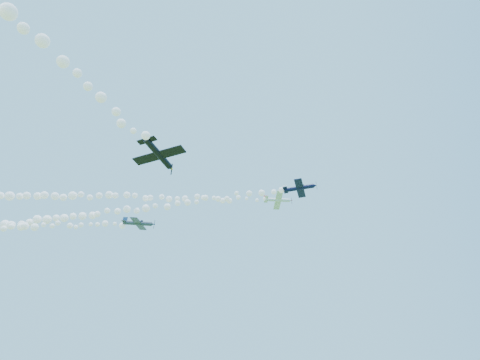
% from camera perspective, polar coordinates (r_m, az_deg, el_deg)
% --- Properties ---
extents(plane_white, '(7.46, 7.78, 2.34)m').
position_cam_1_polar(plane_white, '(103.42, 5.43, -2.83)').
color(plane_white, white).
extents(smoke_trail_white, '(69.76, 22.74, 3.12)m').
position_cam_1_polar(smoke_trail_white, '(104.70, -15.93, -2.27)').
color(smoke_trail_white, white).
extents(plane_navy, '(8.12, 8.43, 2.16)m').
position_cam_1_polar(plane_navy, '(92.66, 8.51, -1.13)').
color(plane_navy, black).
extents(smoke_trail_navy, '(79.30, 4.62, 3.12)m').
position_cam_1_polar(smoke_trail_navy, '(104.29, -15.07, -4.00)').
color(smoke_trail_navy, white).
extents(plane_grey, '(7.88, 8.38, 3.00)m').
position_cam_1_polar(plane_grey, '(96.28, -14.24, -5.99)').
color(plane_grey, '#363F4F').
extents(plane_black, '(8.28, 7.77, 3.12)m').
position_cam_1_polar(plane_black, '(59.48, -11.45, 3.57)').
color(plane_black, black).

